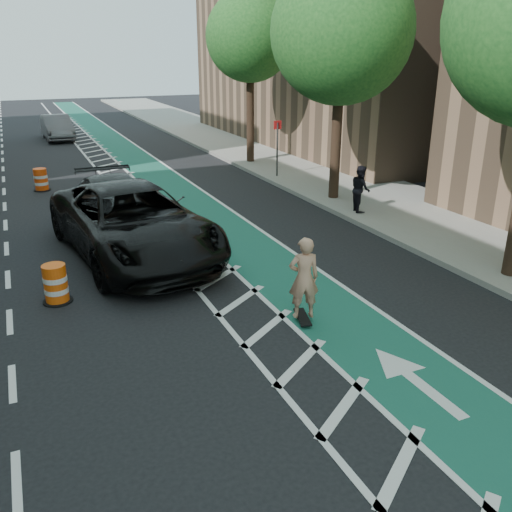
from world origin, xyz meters
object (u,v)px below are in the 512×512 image
suv_far (116,205)px  barrel_a (56,285)px  skateboarder (304,278)px  suv_near (133,222)px

suv_far → barrel_a: 5.22m
skateboarder → suv_far: bearing=-58.0°
suv_near → suv_far: size_ratio=1.28×
suv_near → suv_far: bearing=83.0°
skateboarder → suv_near: 5.67m
skateboarder → suv_far: 8.05m
barrel_a → skateboarder: bearing=-33.7°
skateboarder → suv_near: suv_near is taller
suv_near → barrel_a: 3.14m
skateboarder → barrel_a: bearing=-18.3°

